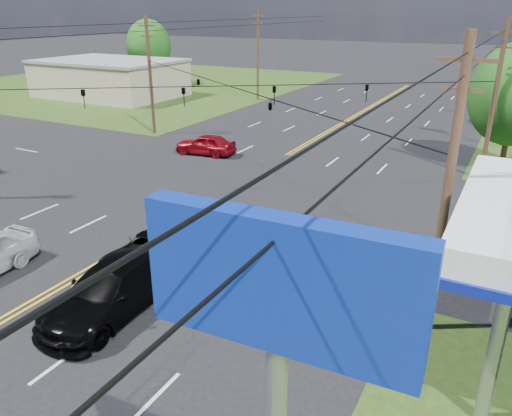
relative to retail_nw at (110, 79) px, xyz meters
The scene contains 17 objects.
ground 37.26m from the retail_nw, 36.25° to the right, with size 280.00×280.00×0.00m, color black.
grass_nw 11.36m from the retail_nw, 116.57° to the left, with size 46.00×48.00×0.03m, color #223B12.
stop_bar 46.14m from the retail_nw, 40.60° to the right, with size 10.00×0.50×0.02m, color silver.
retail_nw is the anchor object (origin of this frame).
pole_se 53.09m from the retail_nw, 35.79° to the right, with size 1.60×0.28×9.50m.
pole_nw 21.60m from the retail_nw, 37.41° to the right, with size 1.60×0.28×9.50m.
pole_ne 45.02m from the retail_nw, 16.82° to the right, with size 1.60×0.28×9.50m.
pole_left_far 18.30m from the retail_nw, 19.44° to the left, with size 1.60×0.28×10.00m.
pole_right_far 43.53m from the retail_nw, ahead, with size 1.60×0.28×10.00m.
span_wire_signals 37.42m from the retail_nw, 36.25° to the right, with size 26.00×18.00×1.13m.
power_lines 38.98m from the retail_nw, 38.66° to the right, with size 26.04×100.00×0.64m.
tree_far_l 10.69m from the retail_nw, 101.31° to the left, with size 6.08×6.08×8.72m.
pickup_dkgreen 45.45m from the retail_nw, 44.62° to the right, with size 2.57×5.57×1.55m, color black.
suv_black 48.21m from the retail_nw, 46.78° to the right, with size 2.45×6.03×1.75m, color black.
sedan_red 29.63m from the retail_nw, 33.88° to the right, with size 1.78×4.41×1.50m, color maroon.
polesign_se 60.87m from the retail_nw, 44.88° to the right, with size 2.49×0.35×8.48m.
polesign_ne 43.38m from the retail_nw, ahead, with size 2.07×0.49×7.46m.
Camera 1 is at (14.55, -12.13, 10.02)m, focal length 35.00 mm.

